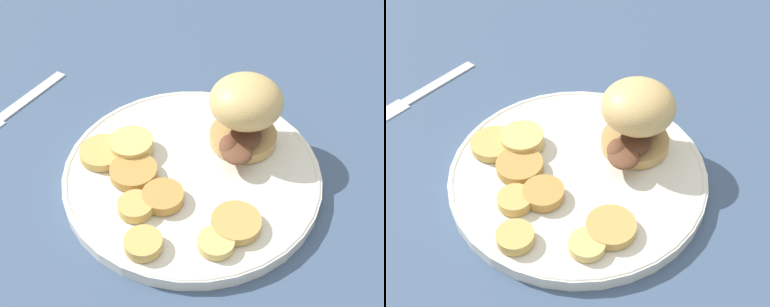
% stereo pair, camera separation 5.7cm
% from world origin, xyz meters
% --- Properties ---
extents(ground_plane, '(4.00, 4.00, 0.00)m').
position_xyz_m(ground_plane, '(0.00, 0.00, 0.00)').
color(ground_plane, '#3D5170').
extents(dinner_plate, '(0.29, 0.29, 0.02)m').
position_xyz_m(dinner_plate, '(0.00, 0.00, 0.01)').
color(dinner_plate, white).
rests_on(dinner_plate, ground_plane).
extents(sandwich, '(0.11, 0.08, 0.09)m').
position_xyz_m(sandwich, '(0.05, -0.05, 0.06)').
color(sandwich, tan).
rests_on(sandwich, dinner_plate).
extents(potato_round_0, '(0.05, 0.05, 0.02)m').
position_xyz_m(potato_round_0, '(0.02, 0.07, 0.02)').
color(potato_round_0, '#DBB766').
rests_on(potato_round_0, dinner_plate).
extents(potato_round_1, '(0.05, 0.05, 0.01)m').
position_xyz_m(potato_round_1, '(-0.01, 0.06, 0.02)').
color(potato_round_1, '#BC8942').
rests_on(potato_round_1, dinner_plate).
extents(potato_round_2, '(0.04, 0.04, 0.01)m').
position_xyz_m(potato_round_2, '(-0.11, 0.04, 0.02)').
color(potato_round_2, tan).
rests_on(potato_round_2, dinner_plate).
extents(potato_round_3, '(0.04, 0.04, 0.01)m').
position_xyz_m(potato_round_3, '(-0.05, 0.03, 0.02)').
color(potato_round_3, '#BC8942').
rests_on(potato_round_3, dinner_plate).
extents(potato_round_4, '(0.04, 0.04, 0.01)m').
position_xyz_m(potato_round_4, '(-0.10, -0.03, 0.02)').
color(potato_round_4, '#DBB766').
rests_on(potato_round_4, dinner_plate).
extents(potato_round_5, '(0.05, 0.05, 0.01)m').
position_xyz_m(potato_round_5, '(-0.07, -0.05, 0.02)').
color(potato_round_5, tan).
rests_on(potato_round_5, dinner_plate).
extents(potato_round_6, '(0.05, 0.05, 0.01)m').
position_xyz_m(potato_round_6, '(0.01, 0.10, 0.02)').
color(potato_round_6, tan).
rests_on(potato_round_6, dinner_plate).
extents(potato_round_7, '(0.04, 0.04, 0.01)m').
position_xyz_m(potato_round_7, '(-0.06, 0.05, 0.02)').
color(potato_round_7, tan).
rests_on(potato_round_7, dinner_plate).
extents(fork, '(0.16, 0.09, 0.00)m').
position_xyz_m(fork, '(0.11, 0.24, 0.00)').
color(fork, silver).
rests_on(fork, ground_plane).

